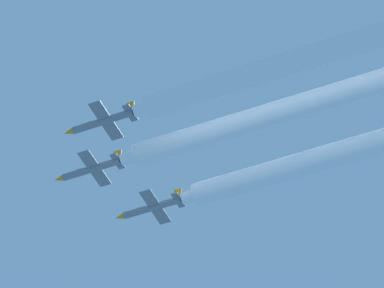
# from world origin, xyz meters

# --- Properties ---
(jet_lead) EXTENTS (8.18, 11.91, 2.86)m
(jet_lead) POSITION_xyz_m (0.22, 6.64, 149.60)
(jet_lead) COLOR slate
(jet_left_wingman) EXTENTS (8.18, 11.91, 2.86)m
(jet_left_wingman) POSITION_xyz_m (-9.81, -0.24, 147.95)
(jet_left_wingman) COLOR slate
(jet_right_wingman) EXTENTS (8.18, 11.91, 2.86)m
(jet_right_wingman) POSITION_xyz_m (10.13, 0.78, 147.73)
(jet_right_wingman) COLOR slate
(smoke_trail_lead) EXTENTS (3.62, 61.68, 3.62)m
(smoke_trail_lead) POSITION_xyz_m (0.22, -29.63, 149.57)
(smoke_trail_lead) COLOR white
(smoke_trail_left_wingman) EXTENTS (3.62, 52.06, 3.62)m
(smoke_trail_left_wingman) POSITION_xyz_m (-9.81, -31.71, 147.92)
(smoke_trail_left_wingman) COLOR white
(smoke_trail_right_wingman) EXTENTS (3.62, 55.71, 3.62)m
(smoke_trail_right_wingman) POSITION_xyz_m (10.13, -32.52, 147.70)
(smoke_trail_right_wingman) COLOR white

